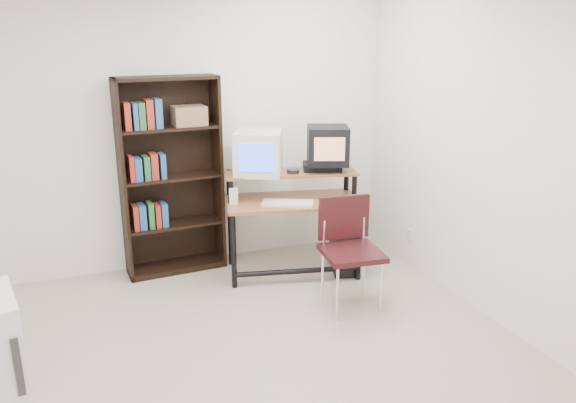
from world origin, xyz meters
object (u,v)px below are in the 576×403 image
object	(u,v)px
computer_desk	(293,203)
school_chair	(349,241)
bookshelf	(170,175)
crt_monitor	(258,153)
pc_tower	(342,249)
crt_tv	(328,145)

from	to	relation	value
computer_desk	school_chair	size ratio (longest dim) A/B	1.45
computer_desk	bookshelf	size ratio (longest dim) A/B	0.72
crt_monitor	pc_tower	size ratio (longest dim) A/B	1.26
crt_tv	pc_tower	bearing A→B (deg)	-35.40
crt_monitor	crt_tv	size ratio (longest dim) A/B	1.18
school_chair	bookshelf	bearing A→B (deg)	140.05
computer_desk	bookshelf	distance (m)	1.20
crt_tv	bookshelf	world-z (taller)	bookshelf
bookshelf	computer_desk	bearing A→B (deg)	-27.69
crt_tv	pc_tower	distance (m)	1.04
pc_tower	bookshelf	xyz separation A→B (m)	(-1.54, 0.62, 0.75)
bookshelf	crt_tv	bearing A→B (deg)	-21.70
computer_desk	bookshelf	bearing A→B (deg)	168.46
school_chair	computer_desk	bearing A→B (deg)	108.74
computer_desk	crt_monitor	xyz separation A→B (m)	(-0.28, 0.16, 0.48)
pc_tower	school_chair	world-z (taller)	school_chair
crt_monitor	computer_desk	bearing A→B (deg)	-5.99
pc_tower	school_chair	xyz separation A→B (m)	(-0.28, -0.68, 0.37)
crt_tv	pc_tower	size ratio (longest dim) A/B	1.07
crt_tv	school_chair	xyz separation A→B (m)	(-0.18, -0.83, -0.65)
crt_monitor	pc_tower	bearing A→B (deg)	1.72
pc_tower	crt_monitor	bearing A→B (deg)	174.69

